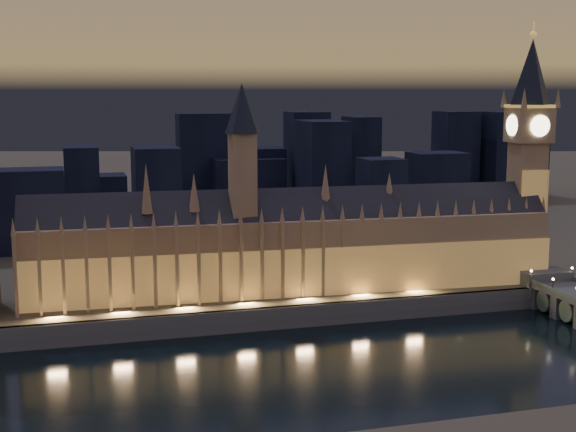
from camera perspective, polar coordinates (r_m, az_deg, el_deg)
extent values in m
plane|color=black|center=(249.65, 2.37, -10.61)|extent=(2000.00, 2000.00, 0.00)
cube|color=#4C4531|center=(751.26, -10.09, 2.73)|extent=(2000.00, 960.00, 8.00)
cube|color=#415351|center=(285.78, -0.20, -7.22)|extent=(2000.00, 2.50, 8.00)
cube|color=#8F6F4E|center=(303.65, 0.49, -2.75)|extent=(200.76, 30.28, 28.00)
cube|color=#B18542|center=(295.12, 1.05, -4.09)|extent=(200.00, 0.50, 18.00)
cube|color=black|center=(300.66, 0.50, 0.43)|extent=(200.57, 26.55, 16.26)
cube|color=#8F6F4E|center=(294.06, -3.25, 2.77)|extent=(9.00, 9.00, 32.00)
cone|color=black|center=(292.44, -3.29, 7.65)|extent=(13.00, 13.00, 18.00)
cube|color=#8F6F4E|center=(282.08, -18.81, -4.14)|extent=(1.20, 1.20, 28.00)
cone|color=#8F6F4E|center=(279.46, -18.98, -0.72)|extent=(2.00, 2.00, 6.00)
cube|color=#8F6F4E|center=(281.73, -17.25, -4.08)|extent=(1.20, 1.20, 28.00)
cone|color=#8F6F4E|center=(279.11, -17.41, -0.65)|extent=(2.00, 2.00, 6.00)
cube|color=#8F6F4E|center=(281.60, -15.68, -4.02)|extent=(1.20, 1.20, 28.00)
cone|color=#8F6F4E|center=(278.97, -15.83, -0.58)|extent=(2.00, 2.00, 6.00)
cube|color=#8F6F4E|center=(281.67, -14.11, -3.95)|extent=(1.20, 1.20, 28.00)
cone|color=#8F6F4E|center=(279.05, -14.25, -0.52)|extent=(2.00, 2.00, 6.00)
cube|color=#8F6F4E|center=(281.96, -12.55, -3.88)|extent=(1.20, 1.20, 28.00)
cone|color=#8F6F4E|center=(279.33, -12.67, -0.45)|extent=(2.00, 2.00, 6.00)
cube|color=#8F6F4E|center=(282.45, -10.99, -3.81)|extent=(1.20, 1.20, 28.00)
cone|color=#8F6F4E|center=(279.83, -11.10, -0.38)|extent=(2.00, 2.00, 6.00)
cube|color=#8F6F4E|center=(283.15, -9.43, -3.73)|extent=(1.20, 1.20, 28.00)
cone|color=#8F6F4E|center=(280.54, -9.54, -0.31)|extent=(2.00, 2.00, 6.00)
cube|color=#8F6F4E|center=(284.06, -7.89, -3.65)|extent=(1.20, 1.20, 28.00)
cone|color=#8F6F4E|center=(281.45, -7.98, -0.25)|extent=(2.00, 2.00, 6.00)
cube|color=#8F6F4E|center=(285.17, -6.36, -3.57)|extent=(1.20, 1.20, 28.00)
cone|color=#8F6F4E|center=(282.58, -6.44, -0.18)|extent=(2.00, 2.00, 6.00)
cube|color=#8F6F4E|center=(286.49, -4.84, -3.49)|extent=(1.20, 1.20, 28.00)
cone|color=#8F6F4E|center=(283.90, -4.91, -0.11)|extent=(2.00, 2.00, 6.00)
cube|color=#8F6F4E|center=(288.00, -3.33, -3.41)|extent=(1.20, 1.20, 28.00)
cone|color=#8F6F4E|center=(285.43, -3.39, -0.05)|extent=(2.00, 2.00, 6.00)
cube|color=#8F6F4E|center=(289.71, -1.84, -3.32)|extent=(1.20, 1.20, 28.00)
cone|color=#8F6F4E|center=(287.16, -1.89, 0.02)|extent=(2.00, 2.00, 6.00)
cube|color=#8F6F4E|center=(291.61, -0.38, -3.24)|extent=(1.20, 1.20, 28.00)
cone|color=#8F6F4E|center=(289.08, -0.41, 0.08)|extent=(2.00, 2.00, 6.00)
cube|color=#8F6F4E|center=(293.71, 1.07, -3.15)|extent=(1.20, 1.20, 28.00)
cone|color=#8F6F4E|center=(291.19, 1.05, 0.15)|extent=(2.00, 2.00, 6.00)
cube|color=#8F6F4E|center=(295.98, 2.50, -3.06)|extent=(1.20, 1.20, 28.00)
cone|color=#8F6F4E|center=(293.49, 2.49, 0.21)|extent=(2.00, 2.00, 6.00)
cube|color=#8F6F4E|center=(298.44, 3.90, -2.98)|extent=(1.20, 1.20, 28.00)
cone|color=#8F6F4E|center=(295.97, 3.90, 0.27)|extent=(2.00, 2.00, 6.00)
cube|color=#8F6F4E|center=(301.08, 5.29, -2.89)|extent=(1.20, 1.20, 28.00)
cone|color=#8F6F4E|center=(298.62, 5.29, 0.33)|extent=(2.00, 2.00, 6.00)
cube|color=#8F6F4E|center=(303.89, 6.64, -2.80)|extent=(1.20, 1.20, 28.00)
cone|color=#8F6F4E|center=(301.45, 6.66, 0.39)|extent=(2.00, 2.00, 6.00)
cube|color=#8F6F4E|center=(306.86, 7.97, -2.71)|extent=(1.20, 1.20, 28.00)
cone|color=#8F6F4E|center=(304.45, 7.99, 0.45)|extent=(2.00, 2.00, 6.00)
cube|color=#8F6F4E|center=(310.00, 9.27, -2.62)|extent=(1.20, 1.20, 28.00)
cone|color=#8F6F4E|center=(307.61, 9.31, 0.50)|extent=(2.00, 2.00, 6.00)
cube|color=#8F6F4E|center=(313.29, 10.55, -2.54)|extent=(1.20, 1.20, 28.00)
cone|color=#8F6F4E|center=(310.93, 10.59, 0.56)|extent=(2.00, 2.00, 6.00)
cube|color=#8F6F4E|center=(316.74, 11.80, -2.45)|extent=(1.20, 1.20, 28.00)
cone|color=#8F6F4E|center=(314.41, 11.85, 0.61)|extent=(2.00, 2.00, 6.00)
cube|color=#8F6F4E|center=(320.33, 13.02, -2.36)|extent=(1.20, 1.20, 28.00)
cone|color=#8F6F4E|center=(318.03, 13.08, 0.66)|extent=(2.00, 2.00, 6.00)
cube|color=#8F6F4E|center=(324.07, 14.21, -2.28)|extent=(1.20, 1.20, 28.00)
cone|color=#8F6F4E|center=(321.79, 14.28, 0.71)|extent=(2.00, 2.00, 6.00)
cube|color=#8F6F4E|center=(327.95, 15.38, -2.20)|extent=(1.20, 1.20, 28.00)
cone|color=#8F6F4E|center=(325.69, 15.45, 0.76)|extent=(2.00, 2.00, 6.00)
cube|color=#8F6F4E|center=(331.95, 16.52, -2.11)|extent=(1.20, 1.20, 28.00)
cone|color=#8F6F4E|center=(329.73, 16.59, 0.81)|extent=(2.00, 2.00, 6.00)
cube|color=#8F6F4E|center=(336.09, 17.63, -2.03)|extent=(1.20, 1.20, 28.00)
cone|color=#8F6F4E|center=(333.89, 17.71, 0.85)|extent=(2.00, 2.00, 6.00)
cone|color=#8F6F4E|center=(288.88, -10.04, 1.94)|extent=(4.40, 4.40, 18.00)
cone|color=#8F6F4E|center=(291.29, -6.70, 1.68)|extent=(4.40, 4.40, 14.00)
cone|color=#8F6F4E|center=(303.03, 2.68, 2.20)|extent=(4.40, 4.40, 16.00)
cone|color=#8F6F4E|center=(312.43, 7.21, 1.97)|extent=(4.40, 4.40, 12.00)
cube|color=#8F6F4E|center=(341.78, 16.52, 0.47)|extent=(12.92, 12.92, 54.67)
cube|color=#B18542|center=(337.43, 17.04, -0.58)|extent=(12.00, 0.50, 44.00)
cube|color=#8F6F4E|center=(338.65, 16.78, 6.21)|extent=(15.00, 15.00, 13.89)
cube|color=#F2C64C|center=(338.43, 16.84, 7.49)|extent=(15.75, 15.75, 1.20)
cone|color=black|center=(338.44, 16.94, 9.79)|extent=(18.00, 18.00, 26.00)
sphere|color=#F2C64C|center=(339.06, 17.06, 12.23)|extent=(2.80, 2.80, 2.80)
cylinder|color=#F2C64C|center=(339.23, 17.08, 12.66)|extent=(0.40, 0.40, 5.00)
cylinder|color=#FFF2BF|center=(332.15, 17.50, 6.13)|extent=(8.40, 0.50, 8.40)
cylinder|color=#FFF2BF|center=(345.21, 16.09, 6.29)|extent=(8.40, 0.50, 8.40)
cylinder|color=#FFF2BF|center=(334.56, 15.66, 6.23)|extent=(0.50, 8.40, 8.40)
cylinder|color=#FFF2BF|center=(342.87, 17.88, 6.19)|extent=(0.50, 8.40, 8.40)
cone|color=#8F6F4E|center=(328.03, 16.46, 8.06)|extent=(2.60, 2.60, 8.00)
cone|color=#8F6F4E|center=(340.83, 15.11, 8.14)|extent=(2.60, 2.60, 8.00)
cone|color=#8F6F4E|center=(336.24, 18.65, 7.97)|extent=(2.60, 2.60, 8.00)
cone|color=#8F6F4E|center=(348.74, 17.25, 8.06)|extent=(2.60, 2.60, 8.00)
cube|color=#415351|center=(332.06, 17.72, -4.50)|extent=(18.89, 12.00, 9.50)
cube|color=#415351|center=(317.74, 19.60, -6.02)|extent=(17.00, 4.00, 9.50)
cylinder|color=black|center=(310.68, 18.31, -4.70)|extent=(0.30, 0.30, 4.40)
sphere|color=#FFD88C|center=(310.16, 18.34, -4.28)|extent=(1.00, 1.00, 1.00)
cube|color=#415351|center=(329.06, 18.16, -5.44)|extent=(17.00, 4.00, 9.50)
cylinder|color=black|center=(322.25, 16.90, -4.15)|extent=(0.30, 0.30, 4.40)
sphere|color=#FFD88C|center=(321.75, 16.91, -3.75)|extent=(1.00, 1.00, 1.00)
cylinder|color=black|center=(332.23, 19.53, -3.89)|extent=(0.30, 0.30, 4.40)
sphere|color=#FFD88C|center=(331.75, 19.55, -3.50)|extent=(1.00, 1.00, 1.00)
cylinder|color=#3C5E4A|center=(323.29, 18.87, -5.66)|extent=(16.62, 8.00, 8.00)
cube|color=black|center=(378.85, 2.71, -0.82)|extent=(19.03, 19.80, 22.69)
cube|color=black|center=(597.72, 15.82, 4.26)|extent=(42.59, 22.95, 60.37)
cube|color=black|center=(399.17, 6.62, 1.06)|extent=(19.65, 20.18, 42.45)
cube|color=black|center=(529.91, -1.54, 2.83)|extent=(19.44, 30.73, 38.32)
cube|color=black|center=(526.90, -5.79, 3.98)|extent=(37.76, 19.44, 60.71)
cube|color=black|center=(476.08, -14.46, 2.20)|extent=(18.99, 34.57, 43.93)
cube|color=black|center=(386.15, -9.33, 1.23)|extent=(21.11, 25.14, 48.99)
cube|color=black|center=(396.47, -18.31, 0.36)|extent=(38.19, 23.57, 39.01)
cube|color=black|center=(559.30, 8.43, 2.18)|extent=(43.78, 39.06, 21.19)
cube|color=black|center=(519.40, -2.97, 2.38)|extent=(44.53, 36.65, 32.55)
cube|color=black|center=(527.54, -13.64, 1.66)|extent=(40.45, 27.15, 21.94)
cube|color=black|center=(495.83, 2.38, 3.50)|extent=(24.63, 41.01, 57.11)
cube|color=black|center=(425.33, 2.95, 0.17)|extent=(44.15, 42.43, 21.51)
cube|color=black|center=(463.99, 10.52, 1.96)|extent=(30.39, 22.61, 40.72)
cube|color=black|center=(541.79, 10.44, 2.57)|extent=(28.33, 19.81, 33.48)
cube|color=black|center=(457.17, 13.58, 0.61)|extent=(24.83, 31.49, 22.44)
cube|color=black|center=(564.26, 5.19, 4.14)|extent=(19.19, 29.53, 57.36)
cube|color=black|center=(549.53, 1.33, 4.24)|extent=(26.00, 26.00, 61.03)
cube|color=black|center=(592.32, 11.80, 4.37)|extent=(26.00, 26.00, 60.55)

